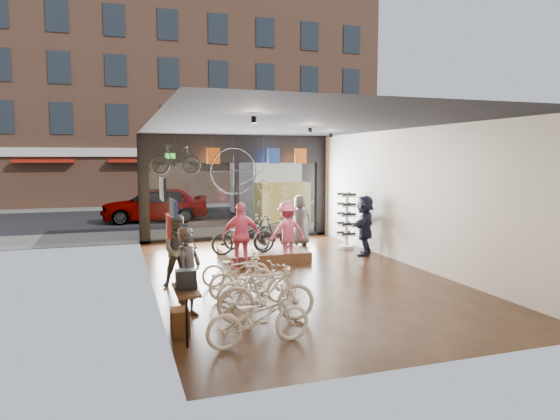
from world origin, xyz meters
name	(u,v)px	position (x,y,z in m)	size (l,w,h in m)	color
ground_plane	(291,274)	(0.00, 0.00, -0.02)	(7.00, 12.00, 0.04)	black
ceiling	(291,124)	(0.00, 0.00, 3.82)	(7.00, 12.00, 0.04)	black
wall_left	(149,205)	(-3.52, 0.00, 1.90)	(0.04, 12.00, 3.80)	#AB7434
wall_right	(411,197)	(3.52, 0.00, 1.90)	(0.04, 12.00, 3.80)	beige
wall_back	(435,235)	(0.00, -6.02, 1.90)	(7.00, 0.04, 3.80)	beige
storefront	(237,187)	(0.00, 6.00, 1.90)	(7.00, 0.26, 3.80)	black
exit_sign	(170,156)	(-2.40, 5.88, 3.05)	(0.35, 0.06, 0.18)	#198C26
street_road	(199,213)	(0.00, 15.00, -0.01)	(30.00, 18.00, 0.02)	black
sidewalk_near	(230,232)	(0.00, 7.20, 0.06)	(30.00, 2.40, 0.12)	slate
sidewalk_far	(188,205)	(0.00, 19.00, 0.06)	(30.00, 2.00, 0.12)	slate
opposite_building	(181,96)	(0.00, 21.50, 7.00)	(26.00, 5.00, 14.00)	brown
street_car	(155,204)	(-2.53, 12.00, 0.82)	(1.95, 4.84, 1.65)	gray
box_truck	(269,191)	(2.78, 11.00, 1.37)	(2.32, 6.95, 2.74)	silver
floor_bike_0	(259,317)	(-2.15, -4.49, 0.46)	(0.61, 1.74, 0.91)	beige
floor_bike_1	(266,293)	(-1.71, -3.46, 0.54)	(0.51, 1.79, 1.08)	beige
floor_bike_2	(254,285)	(-1.65, -2.43, 0.43)	(0.57, 1.64, 0.86)	beige
floor_bike_3	(242,277)	(-1.74, -1.74, 0.46)	(0.43, 1.52, 0.91)	beige
floor_bike_4	(236,269)	(-1.64, -0.77, 0.41)	(0.55, 1.58, 0.83)	beige
display_platform	(263,255)	(-0.19, 1.95, 0.15)	(2.40, 1.80, 0.30)	#492F1A
display_bike_left	(243,237)	(-0.89, 1.50, 0.78)	(0.64, 1.84, 0.97)	black
display_bike_mid	(275,233)	(0.17, 1.88, 0.78)	(0.45, 1.59, 0.95)	black
display_bike_right	(249,232)	(-0.48, 2.45, 0.77)	(0.63, 1.81, 0.95)	black
customer_0	(189,273)	(-3.00, -2.73, 0.85)	(0.62, 0.41, 1.71)	#3F3F44
customer_1	(179,251)	(-2.89, -0.39, 0.84)	(0.82, 0.64, 1.69)	#3F3F44
customer_2	(241,236)	(-1.08, 0.94, 0.90)	(1.06, 0.44, 1.80)	#CC4C72
customer_3	(287,232)	(0.38, 1.42, 0.87)	(1.12, 0.65, 1.74)	#CC4C72
customer_4	(300,220)	(1.70, 3.88, 0.86)	(0.84, 0.55, 1.73)	#3F3F44
customer_5	(365,225)	(3.00, 1.68, 0.92)	(1.71, 0.55, 1.85)	#161C33
sunglasses_rack	(346,220)	(2.95, 2.87, 0.93)	(0.55, 0.45, 1.86)	white
wall_merch	(172,258)	(-3.38, -3.50, 1.30)	(0.40, 2.40, 2.60)	navy
penny_farthing	(243,172)	(-0.15, 4.39, 2.50)	(1.98, 0.06, 1.58)	black
hung_bike	(176,160)	(-2.40, 4.20, 2.93)	(0.45, 1.58, 0.95)	black
jersey_left	(213,156)	(-1.00, 5.20, 3.05)	(0.45, 0.03, 0.55)	#CC5919
jersey_mid	(274,156)	(1.18, 5.20, 3.05)	(0.45, 0.03, 0.55)	#1E3F99
jersey_right	(301,156)	(2.21, 5.20, 3.05)	(0.45, 0.03, 0.55)	#CC5919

